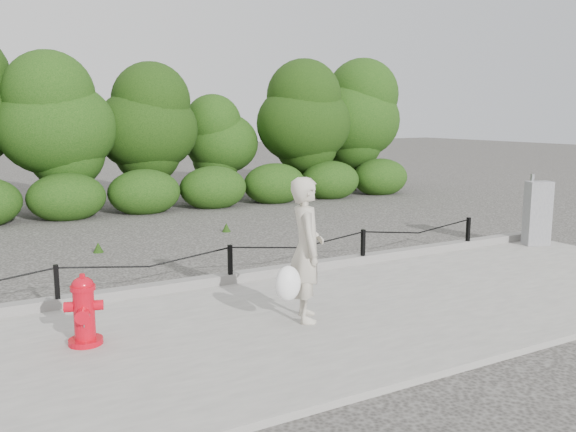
% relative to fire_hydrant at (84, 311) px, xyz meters
% --- Properties ---
extents(ground, '(90.00, 90.00, 0.00)m').
position_rel_fire_hydrant_xyz_m(ground, '(2.45, 1.48, -0.47)').
color(ground, '#2D2B28').
rests_on(ground, ground).
extents(sidewalk, '(14.00, 4.00, 0.08)m').
position_rel_fire_hydrant_xyz_m(sidewalk, '(2.45, -0.52, -0.43)').
color(sidewalk, gray).
rests_on(sidewalk, ground).
extents(curb, '(14.00, 0.22, 0.14)m').
position_rel_fire_hydrant_xyz_m(curb, '(2.45, 1.53, -0.32)').
color(curb, slate).
rests_on(curb, sidewalk).
extents(chain_barrier, '(10.06, 0.06, 0.60)m').
position_rel_fire_hydrant_xyz_m(chain_barrier, '(2.45, 1.48, -0.01)').
color(chain_barrier, black).
rests_on(chain_barrier, sidewalk).
extents(treeline, '(20.44, 3.66, 4.69)m').
position_rel_fire_hydrant_xyz_m(treeline, '(2.70, 10.42, 2.04)').
color(treeline, black).
rests_on(treeline, ground).
extents(fire_hydrant, '(0.47, 0.48, 0.81)m').
position_rel_fire_hydrant_xyz_m(fire_hydrant, '(0.00, 0.00, 0.00)').
color(fire_hydrant, red).
rests_on(fire_hydrant, sidewalk).
extents(pedestrian, '(0.84, 0.77, 1.80)m').
position_rel_fire_hydrant_xyz_m(pedestrian, '(2.57, -0.51, 0.49)').
color(pedestrian, '#B7AF9D').
rests_on(pedestrian, sidewalk).
extents(utility_cabinet, '(0.54, 0.42, 1.39)m').
position_rel_fire_hydrant_xyz_m(utility_cabinet, '(8.85, 1.04, 0.24)').
color(utility_cabinet, gray).
rests_on(utility_cabinet, sidewalk).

